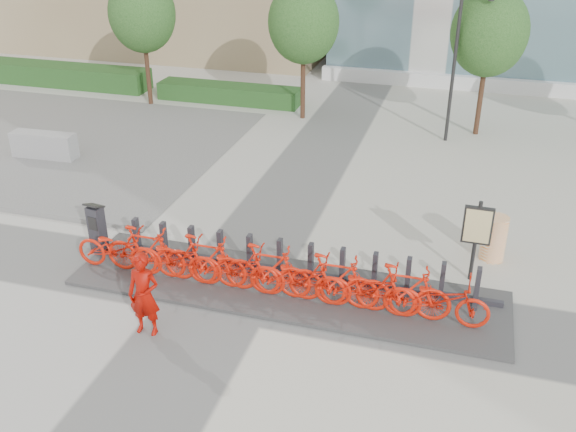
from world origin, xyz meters
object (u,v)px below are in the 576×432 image
(bike_0, at_px, (117,249))
(jersey_barrier, at_px, (44,145))
(worker_red, at_px, (144,295))
(kiosk, at_px, (97,229))
(map_sign, at_px, (477,229))
(construction_barrel, at_px, (494,238))

(bike_0, distance_m, jersey_barrier, 8.24)
(bike_0, height_order, worker_red, worker_red)
(kiosk, bearing_deg, jersey_barrier, 143.62)
(kiosk, height_order, worker_red, worker_red)
(kiosk, distance_m, jersey_barrier, 7.25)
(jersey_barrier, relative_size, map_sign, 1.11)
(worker_red, relative_size, construction_barrel, 1.60)
(kiosk, bearing_deg, map_sign, 17.80)
(bike_0, relative_size, map_sign, 1.03)
(jersey_barrier, bearing_deg, worker_red, -47.50)
(jersey_barrier, bearing_deg, construction_barrel, -13.44)
(bike_0, relative_size, kiosk, 1.53)
(construction_barrel, bearing_deg, jersey_barrier, 169.41)
(bike_0, bearing_deg, map_sign, -75.89)
(kiosk, height_order, construction_barrel, kiosk)
(construction_barrel, relative_size, jersey_barrier, 0.51)
(worker_red, height_order, jersey_barrier, worker_red)
(construction_barrel, relative_size, map_sign, 0.57)
(kiosk, height_order, map_sign, map_sign)
(kiosk, distance_m, map_sign, 8.75)
(bike_0, relative_size, worker_red, 1.14)
(kiosk, bearing_deg, bike_0, -25.37)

